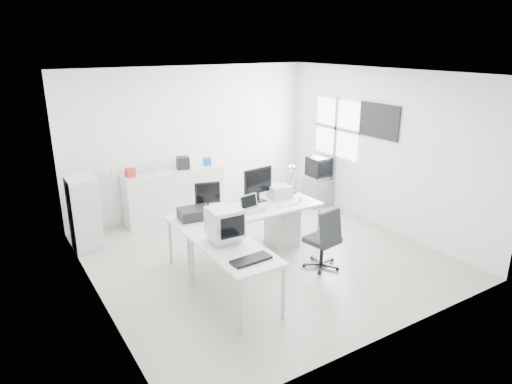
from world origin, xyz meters
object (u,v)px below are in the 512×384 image
drawer_pedestal (282,226)px  tv_cabinet (318,192)px  inkjet_printer (194,214)px  lcd_monitor_large (258,184)px  side_desk (235,275)px  main_desk (248,232)px  office_chair (322,237)px  crt_tv (319,169)px  crt_monitor (225,225)px  sideboard (175,194)px  laptop (254,205)px  lcd_monitor_small (208,197)px  laser_printer (279,192)px  filing_cabinet (84,214)px

drawer_pedestal → tv_cabinet: bearing=34.0°
inkjet_printer → lcd_monitor_large: bearing=13.7°
drawer_pedestal → tv_cabinet: (1.69, 1.14, -0.02)m
side_desk → main_desk: bearing=52.3°
side_desk → inkjet_printer: 1.28m
office_chair → crt_tv: crt_tv is taller
lcd_monitor_large → tv_cabinet: 2.38m
crt_monitor → sideboard: crt_monitor is taller
laptop → lcd_monitor_small: bearing=141.0°
side_desk → laser_printer: bearing=39.5°
main_desk → inkjet_printer: 0.97m
lcd_monitor_large → laser_printer: lcd_monitor_large is taller
main_desk → sideboard: sideboard is taller
main_desk → office_chair: (0.71, -0.95, 0.11)m
main_desk → office_chair: size_ratio=2.49×
main_desk → office_chair: office_chair is taller
side_desk → lcd_monitor_large: bearing=48.4°
main_desk → drawer_pedestal: (0.70, 0.05, -0.08)m
drawer_pedestal → laser_printer: bearing=73.6°
laser_printer → sideboard: size_ratio=0.19×
main_desk → side_desk: bearing=-127.7°
inkjet_printer → lcd_monitor_small: (0.30, 0.15, 0.16)m
lcd_monitor_large → crt_tv: (2.04, 0.94, -0.25)m
side_desk → inkjet_printer: (0.00, 1.20, 0.45)m
office_chair → crt_tv: size_ratio=1.93×
inkjet_printer → crt_tv: (3.24, 1.09, -0.05)m
main_desk → lcd_monitor_small: (-0.55, 0.25, 0.61)m
inkjet_printer → office_chair: (1.56, -1.05, -0.34)m
drawer_pedestal → lcd_monitor_small: (-1.25, 0.20, 0.69)m
crt_tv → main_desk: bearing=-153.5°
lcd_monitor_large → tv_cabinet: bearing=16.9°
inkjet_printer → sideboard: bearing=82.7°
crt_tv → office_chair: bearing=-128.0°
drawer_pedestal → office_chair: bearing=-89.3°
inkjet_printer → filing_cabinet: (-1.26, 1.45, -0.22)m
main_desk → inkjet_printer: bearing=173.3°
inkjet_printer → laptop: bearing=-6.0°
laptop → crt_tv: 2.68m
drawer_pedestal → lcd_monitor_large: (-0.35, 0.20, 0.73)m
lcd_monitor_small → crt_monitor: size_ratio=1.05×
laptop → crt_tv: crt_tv is taller
main_desk → laser_printer: size_ratio=6.80×
laptop → laser_printer: bearing=15.8°
crt_tv → side_desk: bearing=-144.7°
filing_cabinet → main_desk: bearing=-36.4°
side_desk → tv_cabinet: 3.97m
side_desk → lcd_monitor_large: 1.92m
laptop → office_chair: office_chair is taller
tv_cabinet → main_desk: bearing=-153.5°
inkjet_printer → lcd_monitor_small: size_ratio=0.91×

